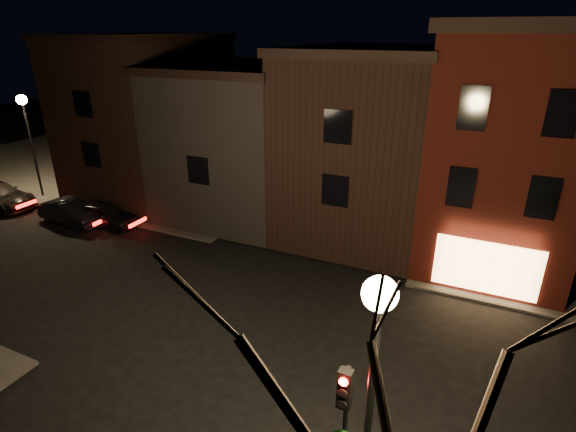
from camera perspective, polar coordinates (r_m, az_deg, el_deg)
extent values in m
plane|color=black|center=(17.61, -5.36, -13.05)|extent=(120.00, 120.00, 0.00)
cube|color=#2D2B28|center=(43.56, -15.18, 8.30)|extent=(30.00, 30.00, 0.12)
cube|color=#4F140E|center=(22.34, 25.84, 7.10)|extent=(6.00, 8.00, 10.00)
cube|color=black|center=(21.74, 28.31, 20.48)|extent=(6.50, 8.50, 0.50)
cube|color=#FFBD72|center=(19.77, 23.85, -6.00)|extent=(4.00, 0.12, 2.20)
cube|color=black|center=(24.17, 10.11, 8.81)|extent=(7.00, 10.00, 9.00)
cube|color=black|center=(23.52, 10.93, 19.98)|extent=(7.30, 10.30, 0.40)
cube|color=black|center=(27.00, -5.13, 9.41)|extent=(7.50, 10.00, 8.00)
cube|color=black|center=(26.37, -5.46, 18.33)|extent=(7.80, 10.30, 0.40)
cube|color=black|center=(31.06, -17.12, 11.67)|extent=(7.00, 10.00, 9.50)
cube|color=black|center=(30.60, -18.24, 20.78)|extent=(7.30, 10.30, 0.40)
sphere|color=#FFD18C|center=(7.48, 11.60, -9.66)|extent=(0.60, 0.60, 0.60)
cylinder|color=black|center=(33.03, -29.64, 7.21)|extent=(0.14, 0.14, 6.00)
sphere|color=#FFD18C|center=(32.50, -30.73, 12.58)|extent=(0.60, 0.60, 0.60)
cube|color=black|center=(9.50, 7.23, -20.94)|extent=(0.28, 0.22, 0.90)
cylinder|color=#FF0C07|center=(9.22, 7.07, -20.15)|extent=(0.18, 0.06, 0.18)
cylinder|color=black|center=(9.42, 6.99, -21.41)|extent=(0.18, 0.06, 0.18)
cylinder|color=black|center=(9.61, 6.90, -22.61)|extent=(0.18, 0.06, 0.18)
imported|color=black|center=(27.14, -22.20, 0.20)|extent=(3.94, 1.61, 1.34)
imported|color=black|center=(28.21, -25.86, 0.44)|extent=(4.25, 1.78, 1.37)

